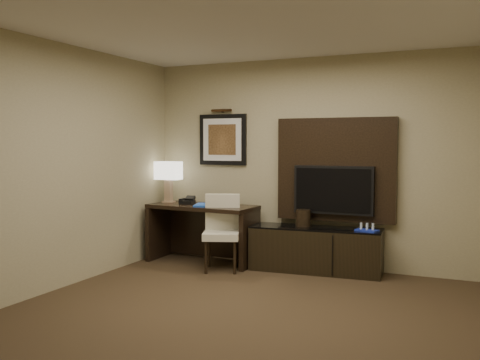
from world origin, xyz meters
The scene contains 17 objects.
floor centered at (0.00, 0.00, -0.01)m, with size 4.50×5.00×0.01m, color #322416.
ceiling centered at (0.00, 0.00, 2.70)m, with size 4.50×5.00×0.01m, color silver.
wall_back centered at (0.00, 2.50, 1.35)m, with size 4.50×0.01×2.70m, color tan.
wall_left centered at (-2.25, 0.00, 1.35)m, with size 0.01×5.00×2.70m, color tan.
desk centered at (-1.42, 2.10, 0.39)m, with size 1.45×0.62×0.78m, color black.
credenza centered at (0.12, 2.20, 0.28)m, with size 1.62×0.45×0.56m, color black.
tv_wall_panel centered at (0.30, 2.44, 1.27)m, with size 1.50×0.12×1.30m, color black.
tv centered at (0.30, 2.34, 1.02)m, with size 1.00×0.08×0.60m, color black.
artwork centered at (-1.30, 2.48, 1.65)m, with size 0.70×0.04×0.70m, color black.
picture_light centered at (-1.30, 2.44, 2.05)m, with size 0.04×0.04×0.30m, color #3E2614.
desk_chair centered at (-0.98, 1.77, 0.46)m, with size 0.44×0.51×0.92m, color beige, non-canonical shape.
table_lamp centered at (-2.01, 2.19, 1.08)m, with size 0.38×0.22×0.61m, color tan, non-canonical shape.
desk_phone centered at (-1.66, 2.12, 0.82)m, with size 0.18×0.16×0.09m, color black, non-canonical shape.
blue_folder centered at (-1.34, 2.03, 0.79)m, with size 0.26×0.35×0.02m, color #1B4AB3.
book centered at (-1.27, 2.03, 0.90)m, with size 0.18×0.02×0.24m, color beige.
ice_bucket centered at (-0.06, 2.23, 0.66)m, with size 0.19×0.19×0.21m, color black.
minibar_tray centered at (0.75, 2.17, 0.60)m, with size 0.26×0.15×0.09m, color #18299D, non-canonical shape.
Camera 1 is at (1.95, -4.18, 1.61)m, focal length 40.00 mm.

